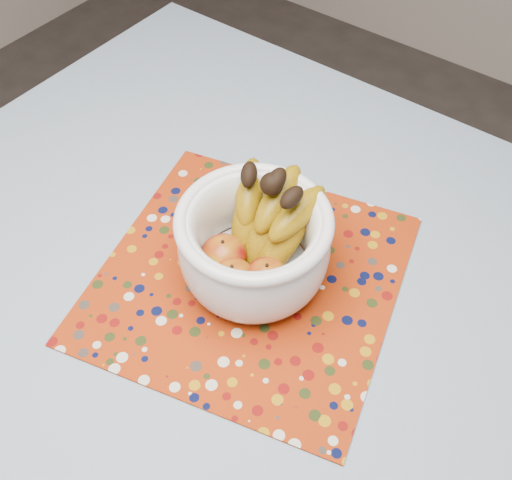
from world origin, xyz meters
The scene contains 4 objects.
table centered at (0.00, 0.00, 0.67)m, with size 1.20×1.20×0.75m.
tablecloth centered at (0.00, 0.00, 0.76)m, with size 1.32×1.32×0.01m, color slate.
placemat centered at (0.00, 0.10, 0.76)m, with size 0.45×0.45×0.00m, color #962808.
fruit_bowl centered at (0.00, 0.12, 0.85)m, with size 0.24×0.25×0.18m.
Camera 1 is at (0.34, -0.33, 1.53)m, focal length 42.00 mm.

